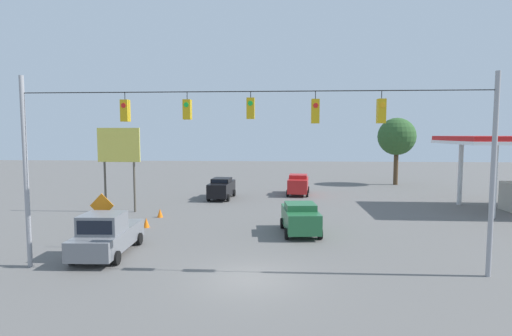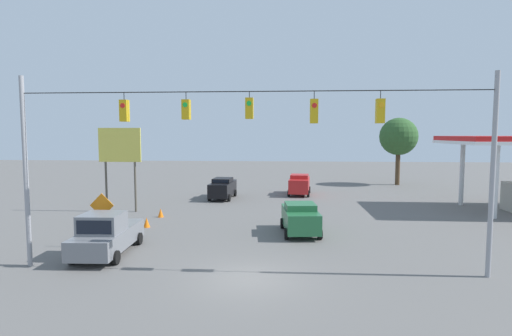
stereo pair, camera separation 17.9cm
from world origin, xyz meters
TOP-DOWN VIEW (x-y plane):
  - ground_plane at (0.00, 0.00)m, footprint 140.00×140.00m
  - overhead_signal_span at (-0.07, -0.85)m, footprint 19.91×0.38m
  - pickup_truck_grey_parked_shoulder at (7.17, -2.74)m, footprint 2.39×5.12m
  - sedan_red_oncoming_deep at (-2.93, -22.75)m, footprint 2.35×4.33m
  - sedan_black_withflow_far at (4.12, -19.93)m, footprint 2.17×4.64m
  - sedan_green_crossing_near at (-2.42, -7.55)m, footprint 2.38×4.21m
  - traffic_cone_nearest at (7.40, -4.85)m, footprint 0.41×0.41m
  - traffic_cone_second at (7.20, -8.45)m, footprint 0.41×0.41m
  - traffic_cone_third at (7.26, -11.53)m, footprint 0.41×0.41m
  - roadside_billboard at (10.87, -13.33)m, footprint 3.23×0.16m
  - work_zone_sign at (7.92, -3.92)m, footprint 1.27×0.06m
  - tree_horizon_left at (-14.53, -31.14)m, footprint 4.29×4.29m

SIDE VIEW (x-z plane):
  - ground_plane at x=0.00m, z-range 0.00..0.00m
  - traffic_cone_nearest at x=7.40m, z-range 0.00..0.62m
  - traffic_cone_second at x=7.20m, z-range 0.00..0.62m
  - traffic_cone_third at x=7.26m, z-range 0.00..0.62m
  - sedan_green_crossing_near at x=-2.42m, z-range 0.04..1.86m
  - pickup_truck_grey_parked_shoulder at x=7.17m, z-range -0.08..2.04m
  - sedan_black_withflow_far at x=4.12m, z-range 0.04..1.92m
  - sedan_red_oncoming_deep at x=-2.93m, z-range 0.04..2.01m
  - work_zone_sign at x=7.92m, z-range 0.57..3.41m
  - roadside_billboard at x=10.87m, z-range 1.37..7.71m
  - overhead_signal_span at x=-0.07m, z-range 1.24..9.62m
  - tree_horizon_left at x=-14.53m, z-range 1.68..9.41m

